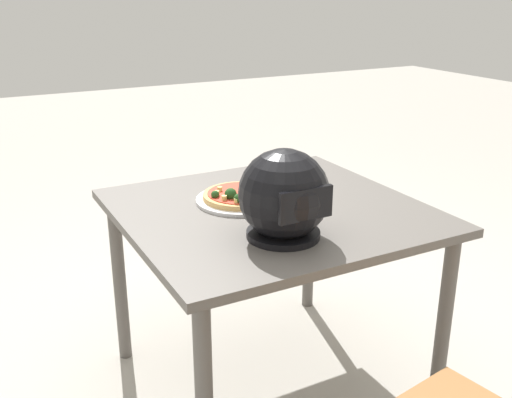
# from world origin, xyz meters

# --- Properties ---
(ground_plane) EXTENTS (14.00, 14.00, 0.00)m
(ground_plane) POSITION_xyz_m (0.00, 0.00, 0.00)
(ground_plane) COLOR #B2ADA3
(dining_table) EXTENTS (1.00, 0.96, 0.71)m
(dining_table) POSITION_xyz_m (0.00, 0.00, 0.63)
(dining_table) COLOR #5B5651
(dining_table) RESTS_ON ground
(pizza_plate) EXTENTS (0.32, 0.32, 0.01)m
(pizza_plate) POSITION_xyz_m (0.06, -0.11, 0.72)
(pizza_plate) COLOR white
(pizza_plate) RESTS_ON dining_table
(pizza) EXTENTS (0.27, 0.27, 0.06)m
(pizza) POSITION_xyz_m (0.06, -0.10, 0.74)
(pizza) COLOR tan
(pizza) RESTS_ON pizza_plate
(motorcycle_helmet) EXTENTS (0.28, 0.28, 0.28)m
(motorcycle_helmet) POSITION_xyz_m (0.09, 0.24, 0.84)
(motorcycle_helmet) COLOR black
(motorcycle_helmet) RESTS_ON dining_table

